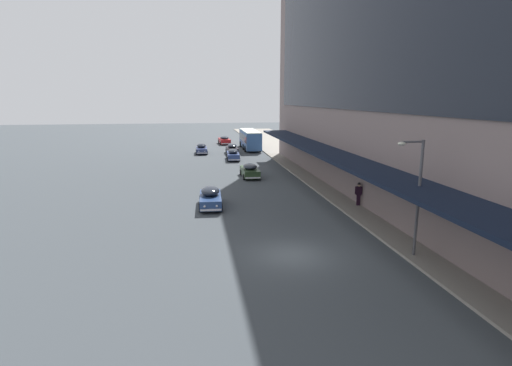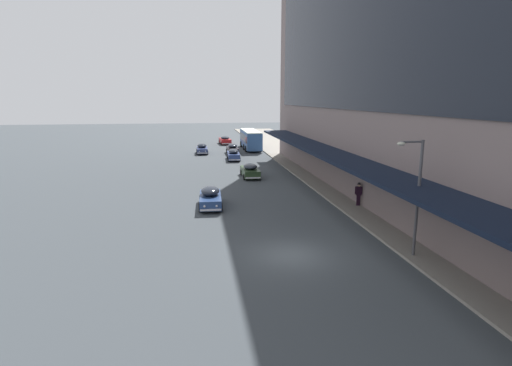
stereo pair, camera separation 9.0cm
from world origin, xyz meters
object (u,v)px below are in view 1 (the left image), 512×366
object	(u,v)px
sedan_lead_mid	(232,149)
sedan_second_mid	(250,171)
pedestrian_at_kerb	(359,193)
sedan_far_back	(233,154)
sedan_lead_near	(224,140)
transit_bus_kerbside_front	(250,139)
street_lamp	(416,189)
sedan_oncoming_front	(202,149)
sedan_second_near	(210,197)

from	to	relation	value
sedan_lead_mid	sedan_second_mid	bearing A→B (deg)	-89.65
sedan_second_mid	pedestrian_at_kerb	size ratio (longest dim) A/B	2.50
sedan_far_back	pedestrian_at_kerb	xyz separation A→B (m)	(7.43, -26.38, 0.40)
sedan_lead_near	pedestrian_at_kerb	distance (m)	46.62
transit_bus_kerbside_front	sedan_lead_near	size ratio (longest dim) A/B	2.14
sedan_second_mid	sedan_far_back	bearing A→B (deg)	92.51
pedestrian_at_kerb	street_lamp	world-z (taller)	street_lamp
sedan_far_back	sedan_lead_near	bearing A→B (deg)	89.03
sedan_lead_mid	street_lamp	world-z (taller)	street_lamp
sedan_second_mid	sedan_far_back	distance (m)	12.86
transit_bus_kerbside_front	sedan_oncoming_front	distance (m)	9.31
transit_bus_kerbside_front	sedan_second_near	xyz separation A→B (m)	(-8.34, -35.78, -1.05)
sedan_second_mid	pedestrian_at_kerb	world-z (taller)	pedestrian_at_kerb
sedan_second_mid	sedan_oncoming_front	distance (m)	20.68
transit_bus_kerbside_front	sedan_lead_mid	bearing A→B (deg)	-124.33
sedan_lead_mid	pedestrian_at_kerb	bearing A→B (deg)	-77.86
sedan_oncoming_front	sedan_second_near	bearing A→B (deg)	-90.10
transit_bus_kerbside_front	sedan_lead_mid	size ratio (longest dim) A/B	2.17
sedan_far_back	transit_bus_kerbside_front	bearing A→B (deg)	70.40
sedan_second_mid	sedan_lead_mid	world-z (taller)	sedan_lead_mid
sedan_second_near	pedestrian_at_kerb	xyz separation A→B (m)	(11.73, -1.96, 0.39)
transit_bus_kerbside_front	sedan_lead_near	distance (m)	9.19
sedan_oncoming_front	street_lamp	distance (m)	45.22
sedan_lead_mid	pedestrian_at_kerb	xyz separation A→B (m)	(6.98, -32.47, 0.39)
street_lamp	transit_bus_kerbside_front	bearing A→B (deg)	92.46
transit_bus_kerbside_front	sedan_lead_near	xyz separation A→B (m)	(-3.71, 8.34, -1.08)
sedan_lead_near	street_lamp	xyz separation A→B (m)	(5.77, -56.35, 3.12)
transit_bus_kerbside_front	sedan_oncoming_front	world-z (taller)	transit_bus_kerbside_front
sedan_second_mid	sedan_lead_mid	distance (m)	18.94
sedan_second_mid	sedan_lead_near	distance (m)	32.55
sedan_far_back	street_lamp	world-z (taller)	street_lamp
transit_bus_kerbside_front	sedan_lead_mid	world-z (taller)	transit_bus_kerbside_front
sedan_lead_mid	sedan_oncoming_front	size ratio (longest dim) A/B	1.14
sedan_lead_mid	sedan_far_back	bearing A→B (deg)	-94.20
transit_bus_kerbside_front	street_lamp	bearing A→B (deg)	-87.54
sedan_lead_mid	sedan_lead_near	distance (m)	13.61
sedan_second_near	sedan_far_back	bearing A→B (deg)	80.01
street_lamp	sedan_second_mid	bearing A→B (deg)	103.10
sedan_far_back	street_lamp	bearing A→B (deg)	-80.54
pedestrian_at_kerb	sedan_far_back	bearing A→B (deg)	105.73
sedan_second_near	sedan_second_mid	bearing A→B (deg)	67.20
sedan_lead_mid	sedan_oncoming_front	world-z (taller)	sedan_lead_mid
pedestrian_at_kerb	street_lamp	size ratio (longest dim) A/B	0.29
transit_bus_kerbside_front	street_lamp	distance (m)	48.10
sedan_far_back	sedan_oncoming_front	size ratio (longest dim) A/B	1.15
sedan_oncoming_front	transit_bus_kerbside_front	bearing A→B (deg)	26.30
sedan_far_back	sedan_second_near	xyz separation A→B (m)	(-4.30, -24.42, 0.01)
transit_bus_kerbside_front	pedestrian_at_kerb	bearing A→B (deg)	-84.87
sedan_second_near	transit_bus_kerbside_front	bearing A→B (deg)	76.87
street_lamp	sedan_lead_mid	bearing A→B (deg)	97.54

